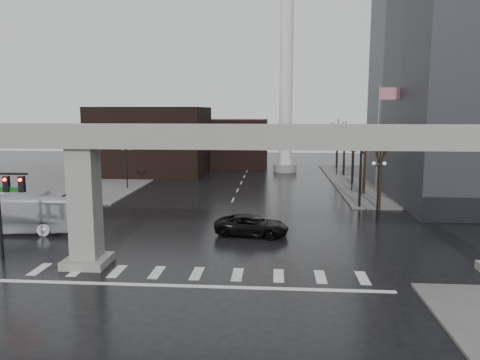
{
  "coord_description": "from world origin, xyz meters",
  "views": [
    {
      "loc": [
        4.57,
        -27.09,
        9.49
      ],
      "look_at": [
        1.98,
        6.34,
        4.5
      ],
      "focal_mm": 35.0,
      "sensor_mm": 36.0,
      "label": 1
    }
  ],
  "objects": [
    {
      "name": "ground",
      "position": [
        0.0,
        0.0,
        0.0
      ],
      "size": [
        160.0,
        160.0,
        0.0
      ],
      "primitive_type": "plane",
      "color": "black",
      "rests_on": "ground"
    },
    {
      "name": "tree_right_0",
      "position": [
        14.53,
        18.02,
        2.79
      ],
      "size": [
        1.09,
        1.58,
        7.5
      ],
      "color": "black",
      "rests_on": "ground"
    },
    {
      "name": "building_far_left",
      "position": [
        -14.0,
        42.0,
        5.0
      ],
      "size": [
        16.0,
        14.0,
        10.0
      ],
      "primitive_type": "cube",
      "color": "black",
      "rests_on": "ground"
    },
    {
      "name": "tree_right_2",
      "position": [
        14.53,
        34.02,
        2.91
      ],
      "size": [
        1.1,
        1.63,
        7.85
      ],
      "color": "black",
      "rests_on": "ground"
    },
    {
      "name": "signal_mast_arm",
      "position": [
        8.99,
        18.8,
        5.83
      ],
      "size": [
        12.12,
        0.43,
        8.0
      ],
      "color": "black",
      "rests_on": "ground"
    },
    {
      "name": "lamp_left_1",
      "position": [
        -13.5,
        28.0,
        3.47
      ],
      "size": [
        1.22,
        0.32,
        5.11
      ],
      "color": "black",
      "rests_on": "ground"
    },
    {
      "name": "pickup_truck",
      "position": [
        2.78,
        7.79,
        0.78
      ],
      "size": [
        5.95,
        3.38,
        1.57
      ],
      "primitive_type": "imported",
      "rotation": [
        0.0,
        0.0,
        1.43
      ],
      "color": "black",
      "rests_on": "ground"
    },
    {
      "name": "elevated_guideway",
      "position": [
        1.26,
        0.0,
        6.88
      ],
      "size": [
        48.0,
        2.6,
        8.7
      ],
      "color": "gray",
      "rests_on": "ground"
    },
    {
      "name": "sidewalk_nw",
      "position": [
        -26.0,
        36.0,
        0.07
      ],
      "size": [
        28.0,
        36.0,
        0.15
      ],
      "primitive_type": "cube",
      "color": "slate",
      "rests_on": "ground"
    },
    {
      "name": "lamp_right_2",
      "position": [
        13.5,
        42.0,
        3.47
      ],
      "size": [
        1.22,
        0.32,
        5.11
      ],
      "color": "black",
      "rests_on": "ground"
    },
    {
      "name": "smokestack",
      "position": [
        6.0,
        46.0,
        13.35
      ],
      "size": [
        3.6,
        3.6,
        30.0
      ],
      "color": "white",
      "rests_on": "ground"
    },
    {
      "name": "tree_right_3",
      "position": [
        14.53,
        42.02,
        2.98
      ],
      "size": [
        1.11,
        1.66,
        8.02
      ],
      "color": "black",
      "rests_on": "ground"
    },
    {
      "name": "sidewalk_ne",
      "position": [
        26.0,
        36.0,
        0.07
      ],
      "size": [
        28.0,
        36.0,
        0.15
      ],
      "primitive_type": "cube",
      "color": "slate",
      "rests_on": "ground"
    },
    {
      "name": "city_bus",
      "position": [
        -16.06,
        7.24,
        1.59
      ],
      "size": [
        11.54,
        3.22,
        3.18
      ],
      "primitive_type": "imported",
      "rotation": [
        0.0,
        0.0,
        1.62
      ],
      "color": "silver",
      "rests_on": "ground"
    },
    {
      "name": "lamp_right_1",
      "position": [
        13.5,
        28.0,
        3.47
      ],
      "size": [
        1.22,
        0.32,
        5.11
      ],
      "color": "black",
      "rests_on": "ground"
    },
    {
      "name": "building_far_mid",
      "position": [
        -2.0,
        52.0,
        4.0
      ],
      "size": [
        10.0,
        10.0,
        8.0
      ],
      "primitive_type": "cube",
      "color": "black",
      "rests_on": "ground"
    },
    {
      "name": "lamp_right_0",
      "position": [
        13.5,
        14.0,
        3.47
      ],
      "size": [
        1.22,
        0.32,
        5.11
      ],
      "color": "black",
      "rests_on": "ground"
    },
    {
      "name": "tree_right_1",
      "position": [
        14.53,
        26.02,
        2.85
      ],
      "size": [
        1.09,
        1.61,
        7.67
      ],
      "color": "black",
      "rests_on": "ground"
    },
    {
      "name": "flagpole_assembly",
      "position": [
        15.29,
        22.0,
        7.53
      ],
      "size": [
        2.06,
        0.12,
        12.0
      ],
      "color": "silver",
      "rests_on": "ground"
    },
    {
      "name": "signal_left_pole",
      "position": [
        -12.25,
        0.5,
        4.07
      ],
      "size": [
        2.3,
        0.3,
        6.0
      ],
      "color": "black",
      "rests_on": "ground"
    },
    {
      "name": "lamp_left_0",
      "position": [
        -13.5,
        14.0,
        3.47
      ],
      "size": [
        1.22,
        0.32,
        5.11
      ],
      "color": "black",
      "rests_on": "ground"
    },
    {
      "name": "lamp_left_2",
      "position": [
        -13.5,
        42.0,
        3.47
      ],
      "size": [
        1.22,
        0.32,
        5.11
      ],
      "color": "black",
      "rests_on": "ground"
    },
    {
      "name": "tree_right_4",
      "position": [
        14.53,
        50.02,
        3.04
      ],
      "size": [
        1.12,
        1.69,
        8.19
      ],
      "color": "black",
      "rests_on": "ground"
    }
  ]
}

